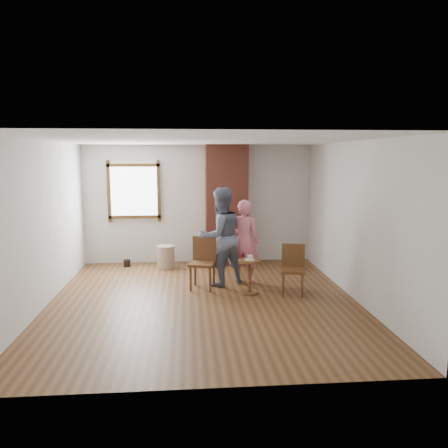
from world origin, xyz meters
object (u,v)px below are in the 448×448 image
at_px(stoneware_crock, 166,257).
at_px(dining_chair_right, 293,266).
at_px(person_pink, 244,241).
at_px(side_table, 249,271).
at_px(man, 220,236).
at_px(dining_chair_left, 203,260).

xyz_separation_m(stoneware_crock, dining_chair_right, (2.27, -1.97, 0.24)).
bearing_deg(person_pink, side_table, 110.14).
bearing_deg(side_table, dining_chair_right, -3.09).
bearing_deg(man, side_table, 99.19).
xyz_separation_m(stoneware_crock, side_table, (1.52, -1.93, 0.17)).
xyz_separation_m(side_table, person_pink, (0.00, 0.73, 0.38)).
distance_m(man, person_pink, 0.49).
bearing_deg(man, dining_chair_right, 124.13).
xyz_separation_m(man, person_pink, (0.46, 0.12, -0.12)).
bearing_deg(dining_chair_left, stoneware_crock, 130.85).
xyz_separation_m(dining_chair_left, side_table, (0.78, -0.43, -0.11)).
distance_m(dining_chair_right, man, 1.44).
distance_m(dining_chair_right, person_pink, 1.12).
distance_m(dining_chair_left, side_table, 0.89).
distance_m(dining_chair_left, man, 0.53).
bearing_deg(dining_chair_left, dining_chair_right, -2.50).
relative_size(dining_chair_left, side_table, 1.53).
bearing_deg(dining_chair_right, dining_chair_left, 176.64).
bearing_deg(stoneware_crock, dining_chair_right, -40.89).
height_order(stoneware_crock, side_table, side_table).
bearing_deg(stoneware_crock, man, -51.01).
height_order(dining_chair_right, person_pink, person_pink).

